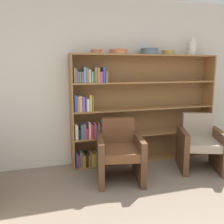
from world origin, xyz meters
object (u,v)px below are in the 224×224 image
(bowl_copper, at_px, (168,52))
(armchair_cushioned, at_px, (200,144))
(bookshelf, at_px, (132,110))
(bowl_terracotta, at_px, (149,51))
(bowl_sage, at_px, (119,51))
(bowl_stoneware, at_px, (96,51))
(armchair_leather, at_px, (120,152))
(vase_tall, at_px, (192,48))

(bowl_copper, relative_size, armchair_cushioned, 0.24)
(bookshelf, bearing_deg, bowl_terracotta, -4.57)
(bookshelf, height_order, bowl_terracotta, bowl_terracotta)
(bowl_sage, bearing_deg, bowl_terracotta, -0.00)
(bowl_terracotta, bearing_deg, bowl_stoneware, 180.00)
(bowl_sage, bearing_deg, armchair_leather, -106.44)
(bowl_stoneware, bearing_deg, bookshelf, 2.13)
(bowl_stoneware, distance_m, bowl_terracotta, 0.90)
(bowl_sage, distance_m, bowl_terracotta, 0.54)
(bowl_sage, distance_m, vase_tall, 1.36)
(bookshelf, bearing_deg, bowl_copper, -2.05)
(bookshelf, xyz_separation_m, bowl_copper, (0.64, -0.02, 0.98))
(vase_tall, bearing_deg, bowl_sage, 180.00)
(bowl_terracotta, height_order, armchair_leather, bowl_terracotta)
(bookshelf, bearing_deg, vase_tall, -1.18)
(bookshelf, distance_m, armchair_cushioned, 1.23)
(bookshelf, distance_m, bowl_terracotta, 1.03)
(bowl_terracotta, bearing_deg, armchair_leather, -139.74)
(bowl_sage, xyz_separation_m, armchair_leather, (-0.18, -0.61, -1.47))
(bowl_stoneware, distance_m, vase_tall, 1.73)
(bowl_stoneware, xyz_separation_m, armchair_cushioned, (1.54, -0.61, -1.46))
(bowl_copper, distance_m, vase_tall, 0.48)
(bookshelf, xyz_separation_m, armchair_leather, (-0.43, -0.63, -0.49))
(armchair_leather, height_order, armchair_cushioned, same)
(bowl_sage, xyz_separation_m, armchair_cushioned, (1.18, -0.61, -1.47))
(bowl_sage, height_order, armchair_leather, bowl_sage)
(vase_tall, height_order, armchair_leather, vase_tall)
(bowl_stoneware, relative_size, vase_tall, 0.60)
(armchair_leather, bearing_deg, bowl_copper, -138.60)
(vase_tall, relative_size, armchair_leather, 0.34)
(bowl_terracotta, height_order, armchair_cushioned, bowl_terracotta)
(bowl_terracotta, distance_m, armchair_cushioned, 1.72)
(bowl_sage, relative_size, armchair_cushioned, 0.34)
(armchair_leather, distance_m, armchair_cushioned, 1.36)
(bowl_stoneware, height_order, vase_tall, vase_tall)
(bookshelf, distance_m, vase_tall, 1.53)
(armchair_leather, bearing_deg, bowl_terracotta, -127.89)
(bowl_copper, height_order, vase_tall, vase_tall)
(bowl_copper, relative_size, armchair_leather, 0.24)
(bookshelf, relative_size, bowl_copper, 12.05)
(bookshelf, distance_m, bowl_stoneware, 1.15)
(bookshelf, xyz_separation_m, vase_tall, (1.11, -0.02, 1.06))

